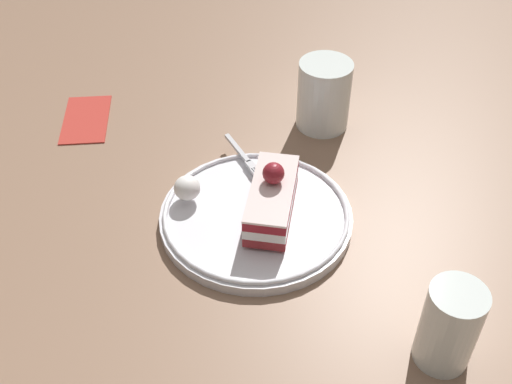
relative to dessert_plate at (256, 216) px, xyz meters
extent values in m
plane|color=#8C6A52|center=(0.01, -0.02, -0.01)|extent=(2.40, 2.40, 0.00)
cylinder|color=white|center=(0.00, 0.00, 0.00)|extent=(0.23, 0.23, 0.01)
torus|color=white|center=(0.00, 0.00, 0.01)|extent=(0.22, 0.22, 0.01)
cube|color=maroon|center=(0.01, 0.02, 0.02)|extent=(0.13, 0.10, 0.01)
cube|color=white|center=(0.01, 0.02, 0.03)|extent=(0.13, 0.10, 0.01)
cube|color=maroon|center=(0.01, 0.02, 0.04)|extent=(0.13, 0.10, 0.01)
cube|color=white|center=(0.01, 0.02, 0.05)|extent=(0.13, 0.10, 0.00)
sphere|color=maroon|center=(0.00, 0.02, 0.06)|extent=(0.03, 0.03, 0.03)
ellipsoid|color=white|center=(-0.05, -0.07, 0.02)|extent=(0.03, 0.03, 0.03)
cube|color=silver|center=(-0.12, 0.01, 0.01)|extent=(0.07, 0.02, 0.00)
cube|color=silver|center=(-0.08, 0.02, 0.01)|extent=(0.02, 0.01, 0.00)
cube|color=silver|center=(-0.06, 0.02, 0.01)|extent=(0.03, 0.01, 0.00)
cube|color=silver|center=(-0.06, 0.02, 0.01)|extent=(0.03, 0.01, 0.00)
cube|color=silver|center=(-0.06, 0.02, 0.01)|extent=(0.03, 0.01, 0.00)
cube|color=silver|center=(-0.06, 0.03, 0.01)|extent=(0.03, 0.01, 0.00)
cylinder|color=white|center=(0.23, 0.13, 0.04)|extent=(0.06, 0.06, 0.10)
cylinder|color=#B7232D|center=(0.23, 0.13, 0.03)|extent=(0.05, 0.05, 0.07)
cylinder|color=white|center=(-0.17, 0.15, 0.04)|extent=(0.07, 0.07, 0.10)
cylinder|color=beige|center=(-0.17, 0.15, 0.02)|extent=(0.07, 0.07, 0.06)
cube|color=#B9352B|center=(-0.27, -0.18, -0.01)|extent=(0.13, 0.09, 0.00)
camera|label=1|loc=(0.53, -0.15, 0.53)|focal=44.32mm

